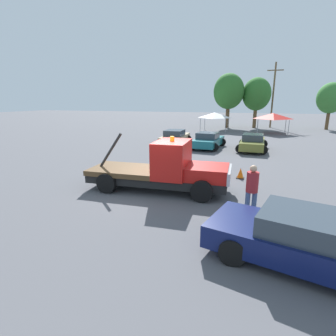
# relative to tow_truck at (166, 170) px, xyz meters

# --- Properties ---
(ground_plane) EXTENTS (160.00, 160.00, 0.00)m
(ground_plane) POSITION_rel_tow_truck_xyz_m (-0.39, -0.02, -0.95)
(ground_plane) COLOR #545459
(tow_truck) EXTENTS (6.35, 2.43, 2.51)m
(tow_truck) POSITION_rel_tow_truck_xyz_m (0.00, 0.00, 0.00)
(tow_truck) COLOR black
(tow_truck) RESTS_ON ground
(foreground_car) EXTENTS (5.60, 3.21, 1.34)m
(foreground_car) POSITION_rel_tow_truck_xyz_m (5.20, -4.19, -0.30)
(foreground_car) COLOR #0F194C
(foreground_car) RESTS_ON ground
(person_near_truck) EXTENTS (0.40, 0.40, 1.82)m
(person_near_truck) POSITION_rel_tow_truck_xyz_m (3.64, -1.60, 0.10)
(person_near_truck) COLOR #475B84
(person_near_truck) RESTS_ON ground
(parked_car_tan) EXTENTS (2.43, 4.74, 1.34)m
(parked_car_tan) POSITION_rel_tow_truck_xyz_m (-3.26, 12.33, -0.30)
(parked_car_tan) COLOR tan
(parked_car_tan) RESTS_ON ground
(parked_car_teal) EXTENTS (2.68, 4.41, 1.34)m
(parked_car_teal) POSITION_rel_tow_truck_xyz_m (-0.05, 11.37, -0.30)
(parked_car_teal) COLOR #196670
(parked_car_teal) RESTS_ON ground
(parked_car_olive) EXTENTS (2.45, 4.59, 1.34)m
(parked_car_olive) POSITION_rel_tow_truck_xyz_m (3.53, 11.41, -0.30)
(parked_car_olive) COLOR olive
(parked_car_olive) RESTS_ON ground
(canopy_tent_white) EXTENTS (3.19, 3.19, 2.44)m
(canopy_tent_white) POSITION_rel_tow_truck_xyz_m (-1.33, 23.74, 1.14)
(canopy_tent_white) COLOR #9E9EA3
(canopy_tent_white) RESTS_ON ground
(canopy_tent_red) EXTENTS (3.41, 3.41, 2.45)m
(canopy_tent_red) POSITION_rel_tow_truck_xyz_m (5.61, 23.77, 1.15)
(canopy_tent_red) COLOR #9E9EA3
(canopy_tent_red) RESTS_ON ground
(tree_left) EXTENTS (4.30, 4.30, 7.69)m
(tree_left) POSITION_rel_tow_truck_xyz_m (-0.31, 29.34, 4.20)
(tree_left) COLOR brown
(tree_left) RESTS_ON ground
(tree_center) EXTENTS (3.98, 3.98, 7.12)m
(tree_center) POSITION_rel_tow_truck_xyz_m (3.53, 30.49, 3.82)
(tree_center) COLOR brown
(tree_center) RESTS_ON ground
(tree_right) EXTENTS (3.52, 3.52, 6.28)m
(tree_right) POSITION_rel_tow_truck_xyz_m (13.08, 31.02, 3.26)
(tree_right) COLOR brown
(tree_right) RESTS_ON ground
(traffic_cone) EXTENTS (0.40, 0.40, 0.55)m
(traffic_cone) POSITION_rel_tow_truck_xyz_m (3.07, 2.99, -0.70)
(traffic_cone) COLOR black
(traffic_cone) RESTS_ON ground
(utility_pole) EXTENTS (2.20, 0.24, 9.19)m
(utility_pole) POSITION_rel_tow_truck_xyz_m (5.81, 31.70, 3.91)
(utility_pole) COLOR brown
(utility_pole) RESTS_ON ground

